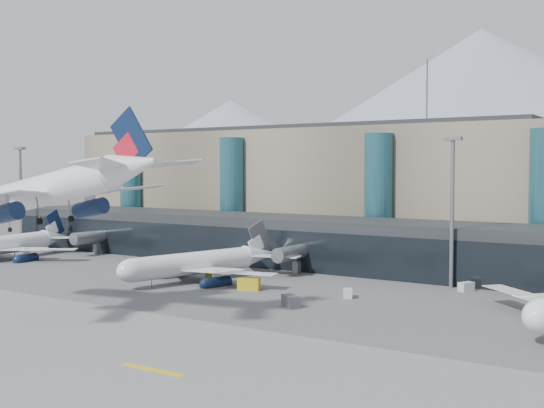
{
  "coord_description": "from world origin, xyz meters",
  "views": [
    {
      "loc": [
        66.63,
        -65.18,
        20.29
      ],
      "look_at": [
        4.02,
        32.0,
        14.23
      ],
      "focal_mm": 45.0,
      "sensor_mm": 36.0,
      "label": 1
    }
  ],
  "objects_px": {
    "jet_parked_left": "(15,238)",
    "veh_h": "(249,284)",
    "veh_c": "(290,301)",
    "veh_f": "(5,247)",
    "veh_d": "(466,287)",
    "veh_g": "(348,293)",
    "jet_parked_mid": "(209,256)",
    "veh_b": "(212,274)",
    "hero_jet": "(64,178)",
    "lightmast_left": "(21,192)",
    "lightmast_mid": "(452,203)"
  },
  "relations": [
    {
      "from": "veh_d",
      "to": "jet_parked_mid",
      "type": "bearing_deg",
      "value": 132.54
    },
    {
      "from": "veh_b",
      "to": "veh_d",
      "type": "height_order",
      "value": "same"
    },
    {
      "from": "veh_b",
      "to": "jet_parked_left",
      "type": "bearing_deg",
      "value": 84.18
    },
    {
      "from": "hero_jet",
      "to": "veh_c",
      "type": "bearing_deg",
      "value": 47.49
    },
    {
      "from": "lightmast_left",
      "to": "veh_f",
      "type": "relative_size",
      "value": 6.95
    },
    {
      "from": "veh_g",
      "to": "lightmast_left",
      "type": "bearing_deg",
      "value": -124.37
    },
    {
      "from": "veh_c",
      "to": "veh_f",
      "type": "bearing_deg",
      "value": -156.12
    },
    {
      "from": "lightmast_left",
      "to": "veh_g",
      "type": "xyz_separation_m",
      "value": [
        99.31,
        -14.76,
        -13.72
      ]
    },
    {
      "from": "jet_parked_left",
      "to": "veh_b",
      "type": "distance_m",
      "value": 55.18
    },
    {
      "from": "hero_jet",
      "to": "veh_b",
      "type": "bearing_deg",
      "value": 97.52
    },
    {
      "from": "jet_parked_mid",
      "to": "veh_g",
      "type": "distance_m",
      "value": 29.61
    },
    {
      "from": "veh_d",
      "to": "veh_g",
      "type": "relative_size",
      "value": 1.09
    },
    {
      "from": "veh_d",
      "to": "veh_c",
      "type": "bearing_deg",
      "value": 171.65
    },
    {
      "from": "jet_parked_mid",
      "to": "veh_h",
      "type": "xyz_separation_m",
      "value": [
        12.39,
        -5.05,
        -3.39
      ]
    },
    {
      "from": "veh_h",
      "to": "veh_c",
      "type": "bearing_deg",
      "value": -53.91
    },
    {
      "from": "jet_parked_left",
      "to": "veh_h",
      "type": "distance_m",
      "value": 68.29
    },
    {
      "from": "veh_g",
      "to": "veh_b",
      "type": "bearing_deg",
      "value": -123.19
    },
    {
      "from": "veh_f",
      "to": "veh_g",
      "type": "distance_m",
      "value": 97.42
    },
    {
      "from": "hero_jet",
      "to": "jet_parked_mid",
      "type": "xyz_separation_m",
      "value": [
        -3.84,
        36.16,
        -14.56
      ]
    },
    {
      "from": "lightmast_left",
      "to": "hero_jet",
      "type": "distance_m",
      "value": 88.61
    },
    {
      "from": "veh_b",
      "to": "veh_d",
      "type": "relative_size",
      "value": 0.99
    },
    {
      "from": "veh_h",
      "to": "hero_jet",
      "type": "bearing_deg",
      "value": -127.23
    },
    {
      "from": "hero_jet",
      "to": "veh_g",
      "type": "relative_size",
      "value": 16.01
    },
    {
      "from": "lightmast_mid",
      "to": "veh_g",
      "type": "distance_m",
      "value": 24.86
    },
    {
      "from": "hero_jet",
      "to": "veh_c",
      "type": "distance_m",
      "value": 36.33
    },
    {
      "from": "jet_parked_mid",
      "to": "veh_d",
      "type": "height_order",
      "value": "jet_parked_mid"
    },
    {
      "from": "jet_parked_left",
      "to": "veh_h",
      "type": "relative_size",
      "value": 10.04
    },
    {
      "from": "veh_b",
      "to": "veh_g",
      "type": "bearing_deg",
      "value": -104.75
    },
    {
      "from": "veh_d",
      "to": "veh_g",
      "type": "distance_m",
      "value": 21.01
    },
    {
      "from": "hero_jet",
      "to": "veh_h",
      "type": "distance_m",
      "value": 36.92
    },
    {
      "from": "veh_b",
      "to": "veh_g",
      "type": "relative_size",
      "value": 1.08
    },
    {
      "from": "veh_b",
      "to": "veh_h",
      "type": "distance_m",
      "value": 14.6
    },
    {
      "from": "jet_parked_left",
      "to": "veh_d",
      "type": "bearing_deg",
      "value": -89.47
    },
    {
      "from": "veh_d",
      "to": "veh_f",
      "type": "xyz_separation_m",
      "value": [
        -110.97,
        -7.61,
        0.28
      ]
    },
    {
      "from": "veh_c",
      "to": "veh_f",
      "type": "height_order",
      "value": "veh_f"
    },
    {
      "from": "veh_g",
      "to": "jet_parked_left",
      "type": "bearing_deg",
      "value": -117.42
    },
    {
      "from": "jet_parked_left",
      "to": "veh_c",
      "type": "distance_m",
      "value": 82.26
    },
    {
      "from": "jet_parked_mid",
      "to": "veh_b",
      "type": "bearing_deg",
      "value": 34.26
    },
    {
      "from": "veh_b",
      "to": "veh_h",
      "type": "bearing_deg",
      "value": -124.73
    },
    {
      "from": "jet_parked_mid",
      "to": "veh_b",
      "type": "xyz_separation_m",
      "value": [
        -0.58,
        1.64,
        -3.64
      ]
    },
    {
      "from": "veh_c",
      "to": "veh_g",
      "type": "distance_m",
      "value": 11.7
    },
    {
      "from": "veh_d",
      "to": "veh_f",
      "type": "distance_m",
      "value": 111.23
    },
    {
      "from": "veh_g",
      "to": "veh_h",
      "type": "distance_m",
      "value": 17.15
    },
    {
      "from": "veh_c",
      "to": "veh_g",
      "type": "bearing_deg",
      "value": 106.49
    },
    {
      "from": "jet_parked_left",
      "to": "veh_b",
      "type": "bearing_deg",
      "value": -95.62
    },
    {
      "from": "veh_d",
      "to": "veh_f",
      "type": "bearing_deg",
      "value": 119.0
    },
    {
      "from": "lightmast_left",
      "to": "veh_c",
      "type": "relative_size",
      "value": 8.12
    },
    {
      "from": "jet_parked_left",
      "to": "veh_h",
      "type": "xyz_separation_m",
      "value": [
        68.01,
        -5.1,
        -3.44
      ]
    },
    {
      "from": "veh_h",
      "to": "veh_f",
      "type": "bearing_deg",
      "value": 150.31
    },
    {
      "from": "veh_g",
      "to": "veh_h",
      "type": "bearing_deg",
      "value": -106.28
    }
  ]
}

